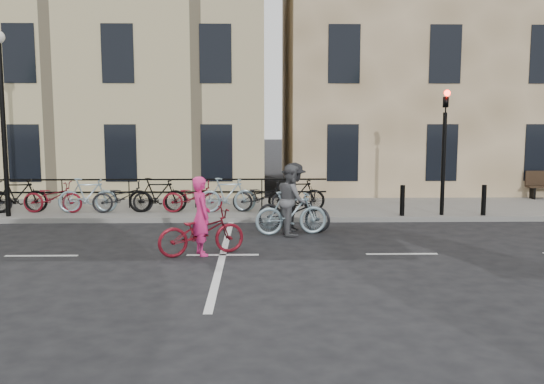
{
  "coord_description": "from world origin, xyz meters",
  "views": [
    {
      "loc": [
        0.81,
        -13.16,
        3.13
      ],
      "look_at": [
        1.15,
        2.39,
        1.1
      ],
      "focal_mm": 40.0,
      "sensor_mm": 36.0,
      "label": 1
    }
  ],
  "objects_px": {
    "traffic_light": "(444,137)",
    "lamp_post": "(2,100)",
    "cyclist_pink": "(201,228)",
    "cyclist_grey": "(291,206)",
    "cyclist_dark": "(294,204)"
  },
  "relations": [
    {
      "from": "lamp_post",
      "to": "cyclist_grey",
      "type": "xyz_separation_m",
      "value": [
        8.14,
        -2.14,
        -2.75
      ]
    },
    {
      "from": "cyclist_pink",
      "to": "cyclist_dark",
      "type": "relative_size",
      "value": 0.96
    },
    {
      "from": "cyclist_grey",
      "to": "cyclist_pink",
      "type": "bearing_deg",
      "value": 127.32
    },
    {
      "from": "traffic_light",
      "to": "lamp_post",
      "type": "xyz_separation_m",
      "value": [
        -12.7,
        0.06,
        1.04
      ]
    },
    {
      "from": "cyclist_grey",
      "to": "cyclist_dark",
      "type": "distance_m",
      "value": 0.53
    },
    {
      "from": "cyclist_pink",
      "to": "cyclist_dark",
      "type": "height_order",
      "value": "cyclist_dark"
    },
    {
      "from": "traffic_light",
      "to": "cyclist_pink",
      "type": "distance_m",
      "value": 8.15
    },
    {
      "from": "traffic_light",
      "to": "cyclist_grey",
      "type": "bearing_deg",
      "value": -155.46
    },
    {
      "from": "traffic_light",
      "to": "lamp_post",
      "type": "height_order",
      "value": "lamp_post"
    },
    {
      "from": "lamp_post",
      "to": "cyclist_pink",
      "type": "relative_size",
      "value": 2.54
    },
    {
      "from": "traffic_light",
      "to": "cyclist_grey",
      "type": "distance_m",
      "value": 5.29
    },
    {
      "from": "lamp_post",
      "to": "cyclist_pink",
      "type": "xyz_separation_m",
      "value": [
        6.03,
        -4.35,
        -2.88
      ]
    },
    {
      "from": "lamp_post",
      "to": "cyclist_grey",
      "type": "relative_size",
      "value": 2.71
    },
    {
      "from": "lamp_post",
      "to": "cyclist_pink",
      "type": "height_order",
      "value": "lamp_post"
    },
    {
      "from": "traffic_light",
      "to": "cyclist_dark",
      "type": "relative_size",
      "value": 1.8
    }
  ]
}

